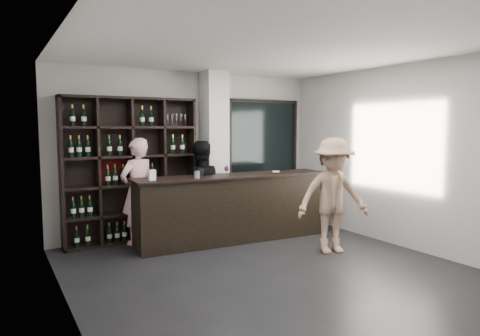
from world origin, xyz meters
TOP-DOWN VIEW (x-y plane):
  - floor at (0.00, 0.00)m, footprint 5.00×5.50m
  - wine_shelf at (-1.15, 2.57)m, footprint 2.20×0.35m
  - structural_column at (0.35, 2.47)m, footprint 0.40×0.40m
  - glass_panel at (1.55, 2.69)m, footprint 1.60×0.08m
  - tasting_counter at (0.35, 1.75)m, footprint 3.39×0.70m
  - taster_pink at (-1.10, 2.40)m, footprint 0.74×0.61m
  - taster_black at (-0.10, 2.16)m, footprint 0.87×0.70m
  - customer at (1.31, 0.40)m, footprint 1.28×0.97m
  - wine_glass at (0.18, 1.71)m, footprint 0.08×0.08m
  - spit_cup at (-0.38, 1.64)m, footprint 0.09×0.09m
  - napkin_stack at (1.22, 1.78)m, footprint 0.14×0.14m
  - card_stand at (-1.07, 1.74)m, footprint 0.11×0.07m

SIDE VIEW (x-z plane):
  - floor at x=0.00m, z-range -0.01..0.00m
  - tasting_counter at x=0.35m, z-range 0.00..1.12m
  - taster_black at x=-0.10m, z-range 0.00..1.68m
  - taster_pink at x=-1.10m, z-range 0.00..1.74m
  - customer at x=1.31m, z-range 0.00..1.75m
  - napkin_stack at x=1.22m, z-range 1.12..1.13m
  - spit_cup at x=-0.38m, z-range 1.12..1.23m
  - card_stand at x=-1.07m, z-range 1.12..1.28m
  - wine_shelf at x=-1.15m, z-range 0.00..2.40m
  - wine_glass at x=0.18m, z-range 1.12..1.30m
  - glass_panel at x=1.55m, z-range 0.35..2.45m
  - structural_column at x=0.35m, z-range 0.00..2.90m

